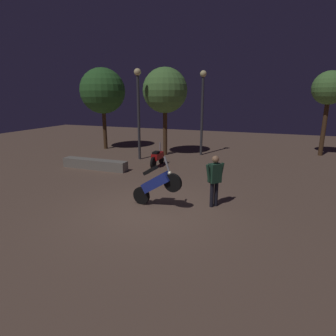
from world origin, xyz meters
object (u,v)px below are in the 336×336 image
Objects in this scene: motorcycle_blue_foreground at (156,184)px; motorcycle_red_parked_left at (158,157)px; streetlamp_near at (138,103)px; streetlamp_far at (202,102)px; person_rider_beside at (215,177)px.

motorcycle_blue_foreground is 1.00× the size of motorcycle_red_parked_left.
streetlamp_far is (2.84, 2.27, -0.00)m from streetlamp_near.
motorcycle_blue_foreground is at bearing -115.02° from person_rider_beside.
motorcycle_blue_foreground is 0.36× the size of streetlamp_far.
motorcycle_red_parked_left is 1.03× the size of person_rider_beside.
streetlamp_near is at bearing 127.34° from motorcycle_blue_foreground.
motorcycle_red_parked_left is 5.48m from person_rider_beside.
person_rider_beside is (3.59, -4.10, 0.52)m from motorcycle_red_parked_left.
person_rider_beside is at bearing -73.17° from streetlamp_far.
streetlamp_far is at bearing -23.31° from motorcycle_red_parked_left.
motorcycle_blue_foreground is at bearing -159.22° from motorcycle_red_parked_left.
motorcycle_blue_foreground is 8.45m from streetlamp_far.
streetlamp_near reaches higher than motorcycle_red_parked_left.
motorcycle_red_parked_left is 4.42m from streetlamp_far.
streetlamp_near is (-1.50, 1.08, 2.56)m from motorcycle_red_parked_left.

